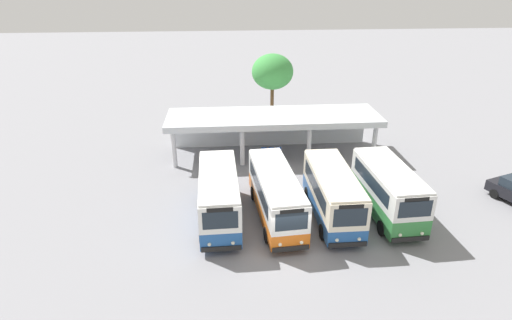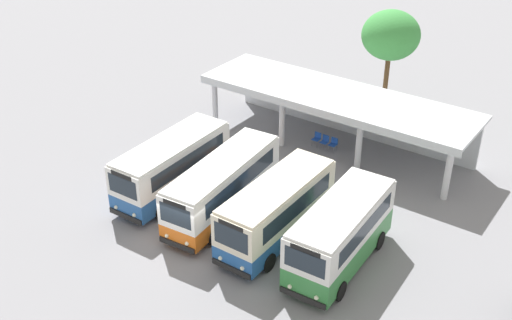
{
  "view_description": "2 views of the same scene",
  "coord_description": "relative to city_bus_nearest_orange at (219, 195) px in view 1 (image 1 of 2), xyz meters",
  "views": [
    {
      "loc": [
        -3.19,
        -18.62,
        13.96
      ],
      "look_at": [
        -1.2,
        6.75,
        2.45
      ],
      "focal_mm": 29.74,
      "sensor_mm": 36.0,
      "label": 1
    },
    {
      "loc": [
        16.61,
        -17.32,
        18.45
      ],
      "look_at": [
        0.26,
        5.64,
        2.31
      ],
      "focal_mm": 44.11,
      "sensor_mm": 36.0,
      "label": 2
    }
  ],
  "objects": [
    {
      "name": "ground_plane",
      "position": [
        3.67,
        -3.5,
        -1.72
      ],
      "size": [
        180.0,
        180.0,
        0.0
      ],
      "primitive_type": "plane",
      "color": "gray"
    },
    {
      "name": "city_bus_nearest_orange",
      "position": [
        0.0,
        0.0,
        0.0
      ],
      "size": [
        2.5,
        7.44,
        3.1
      ],
      "color": "black",
      "rests_on": "ground"
    },
    {
      "name": "city_bus_second_in_row",
      "position": [
        3.41,
        0.0,
        -0.04
      ],
      "size": [
        2.75,
        8.08,
        3.02
      ],
      "color": "black",
      "rests_on": "ground"
    },
    {
      "name": "city_bus_middle_cream",
      "position": [
        6.81,
        -0.21,
        -0.01
      ],
      "size": [
        2.34,
        7.29,
        3.08
      ],
      "color": "black",
      "rests_on": "ground"
    },
    {
      "name": "city_bus_fourth_amber",
      "position": [
        10.22,
        -0.19,
        0.05
      ],
      "size": [
        2.63,
        6.94,
        3.21
      ],
      "color": "black",
      "rests_on": "ground"
    },
    {
      "name": "terminal_canopy",
      "position": [
        4.36,
        10.36,
        0.86
      ],
      "size": [
        16.87,
        4.84,
        3.4
      ],
      "color": "silver",
      "rests_on": "ground"
    },
    {
      "name": "waiting_chair_end_by_column",
      "position": [
        3.57,
        9.09,
        -1.2
      ],
      "size": [
        0.45,
        0.45,
        0.86
      ],
      "color": "slate",
      "rests_on": "ground"
    },
    {
      "name": "waiting_chair_second_from_end",
      "position": [
        4.16,
        9.04,
        -1.2
      ],
      "size": [
        0.45,
        0.45,
        0.86
      ],
      "color": "slate",
      "rests_on": "ground"
    },
    {
      "name": "waiting_chair_middle_seat",
      "position": [
        4.75,
        9.06,
        -1.2
      ],
      "size": [
        0.45,
        0.45,
        0.86
      ],
      "color": "slate",
      "rests_on": "ground"
    },
    {
      "name": "roadside_tree_behind_canopy",
      "position": [
        4.91,
        15.53,
        3.79
      ],
      "size": [
        3.73,
        3.73,
        7.13
      ],
      "color": "brown",
      "rests_on": "ground"
    }
  ]
}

